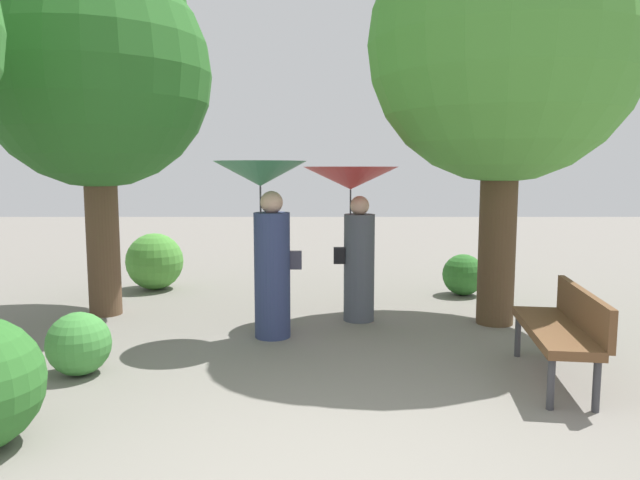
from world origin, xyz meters
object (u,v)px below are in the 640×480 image
object	(u,v)px
person_right	(356,209)
tree_mid_left	(97,52)
park_bench	(566,325)
tree_near_right	(507,21)
person_left	(268,219)

from	to	relation	value
person_right	tree_mid_left	xyz separation A→B (m)	(-3.21, 0.31, 1.94)
person_right	park_bench	bearing A→B (deg)	-148.69
tree_near_right	tree_mid_left	world-z (taller)	tree_near_right
person_left	tree_near_right	world-z (taller)	tree_near_right
park_bench	tree_mid_left	distance (m)	6.20
park_bench	tree_mid_left	world-z (taller)	tree_mid_left
tree_mid_left	person_right	bearing A→B (deg)	-5.60
person_right	tree_near_right	world-z (taller)	tree_near_right
person_left	person_right	size ratio (longest dim) A/B	1.03
tree_mid_left	tree_near_right	bearing A→B (deg)	-5.28
person_left	tree_mid_left	bearing A→B (deg)	56.53
tree_near_right	tree_mid_left	bearing A→B (deg)	174.72
tree_mid_left	person_left	bearing A→B (deg)	-25.48
park_bench	tree_near_right	world-z (taller)	tree_near_right
person_right	park_bench	distance (m)	2.89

